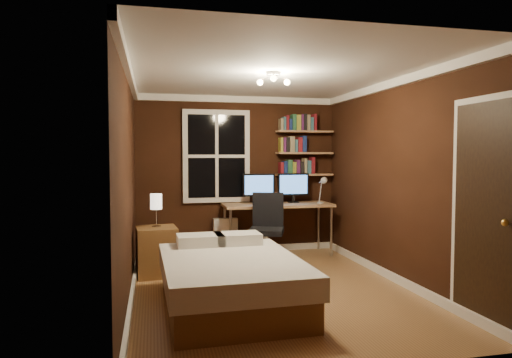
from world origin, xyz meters
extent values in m
plane|color=brown|center=(0.00, 0.00, 0.00)|extent=(4.20, 4.20, 0.00)
cube|color=black|center=(0.00, 2.10, 1.25)|extent=(3.20, 0.04, 2.50)
cube|color=black|center=(-1.60, 0.00, 1.25)|extent=(0.04, 4.20, 2.50)
cube|color=black|center=(1.60, 0.00, 1.25)|extent=(0.04, 4.20, 2.50)
cube|color=white|center=(0.00, 0.00, 2.50)|extent=(3.20, 4.20, 0.02)
cube|color=white|center=(-0.35, 2.06, 1.55)|extent=(1.06, 0.06, 1.46)
sphere|color=gold|center=(1.55, -1.85, 1.00)|extent=(0.06, 0.06, 0.06)
cube|color=#9F724D|center=(1.08, 1.98, 1.25)|extent=(0.92, 0.22, 0.03)
cube|color=#9F724D|center=(1.08, 1.98, 1.60)|extent=(0.92, 0.22, 0.03)
cube|color=#9F724D|center=(1.08, 1.98, 1.95)|extent=(0.92, 0.22, 0.03)
cube|color=brown|center=(-0.57, -0.54, 0.15)|extent=(1.34, 1.87, 0.29)
cube|color=white|center=(-0.57, -0.54, 0.40)|extent=(1.41, 1.93, 0.22)
cube|color=silver|center=(-0.80, 0.17, 0.58)|extent=(0.54, 0.38, 0.13)
cube|color=silver|center=(-0.36, 0.19, 0.58)|extent=(0.54, 0.38, 0.13)
cube|color=brown|center=(-1.30, 0.93, 0.32)|extent=(0.55, 0.55, 0.63)
cube|color=silver|center=(-0.22, 1.99, 0.28)|extent=(0.38, 0.13, 0.57)
cube|color=#9F724D|center=(0.57, 1.76, 0.79)|extent=(1.70, 0.64, 0.04)
cylinder|color=beige|center=(-0.23, 1.48, 0.38)|extent=(0.04, 0.04, 0.77)
cylinder|color=beige|center=(1.36, 1.48, 0.38)|extent=(0.04, 0.04, 0.77)
cylinder|color=beige|center=(-0.23, 2.04, 0.38)|extent=(0.04, 0.04, 0.77)
cylinder|color=beige|center=(1.36, 2.04, 0.38)|extent=(0.04, 0.04, 0.77)
cylinder|color=black|center=(0.20, 1.01, 0.03)|extent=(0.57, 0.57, 0.05)
cylinder|color=silver|center=(0.20, 1.01, 0.26)|extent=(0.06, 0.06, 0.42)
cube|color=black|center=(0.20, 1.01, 0.51)|extent=(0.60, 0.60, 0.07)
cube|color=black|center=(0.27, 1.20, 0.79)|extent=(0.43, 0.20, 0.48)
camera|label=1|loc=(-1.34, -5.10, 1.57)|focal=32.00mm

